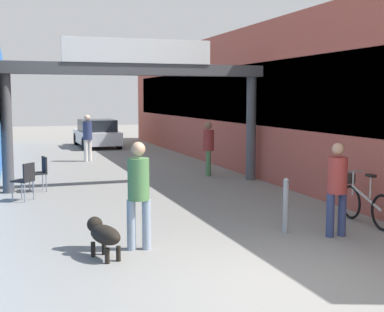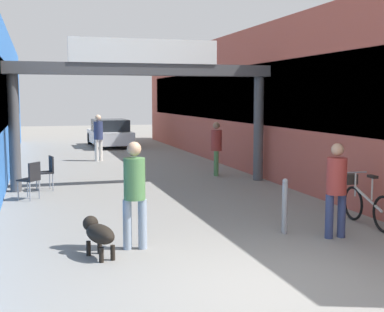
% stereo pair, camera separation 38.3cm
% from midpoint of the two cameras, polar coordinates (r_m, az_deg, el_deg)
% --- Properties ---
extents(ground_plane, '(80.00, 80.00, 0.00)m').
position_cam_midpoint_polar(ground_plane, '(7.13, 7.80, -13.50)').
color(ground_plane, gray).
extents(storefront_right, '(3.00, 26.00, 4.53)m').
position_cam_midpoint_polar(storefront_right, '(18.83, 6.99, 5.83)').
color(storefront_right, '#B25142').
rests_on(storefront_right, ground_plane).
extents(arcade_sign_gateway, '(7.40, 0.47, 3.93)m').
position_cam_midpoint_polar(arcade_sign_gateway, '(14.46, -6.59, 7.67)').
color(arcade_sign_gateway, '#4C4C4F').
rests_on(arcade_sign_gateway, ground_plane).
extents(pedestrian_with_dog, '(0.40, 0.39, 1.72)m').
position_cam_midpoint_polar(pedestrian_with_dog, '(8.45, -7.02, -3.45)').
color(pedestrian_with_dog, '#8C9EB2').
rests_on(pedestrian_with_dog, ground_plane).
extents(pedestrian_companion, '(0.38, 0.35, 1.63)m').
position_cam_midpoint_polar(pedestrian_companion, '(9.47, 14.11, -2.87)').
color(pedestrian_companion, navy).
rests_on(pedestrian_companion, ground_plane).
extents(pedestrian_carrying_crate, '(0.43, 0.43, 1.65)m').
position_cam_midpoint_polar(pedestrian_carrying_crate, '(16.42, 1.09, 1.19)').
color(pedestrian_carrying_crate, '#4C7F47').
rests_on(pedestrian_carrying_crate, ground_plane).
extents(pedestrian_elderly_walking, '(0.48, 0.48, 1.75)m').
position_cam_midpoint_polar(pedestrian_elderly_walking, '(20.45, -11.61, 2.24)').
color(pedestrian_elderly_walking, silver).
rests_on(pedestrian_elderly_walking, ground_plane).
extents(dog_on_leash, '(0.54, 0.84, 0.59)m').
position_cam_midpoint_polar(dog_on_leash, '(8.22, -10.79, -8.16)').
color(dog_on_leash, black).
rests_on(dog_on_leash, ground_plane).
extents(bicycle_silver_second, '(0.46, 1.69, 0.98)m').
position_cam_midpoint_polar(bicycle_silver_second, '(10.69, 16.76, -4.59)').
color(bicycle_silver_second, black).
rests_on(bicycle_silver_second, ground_plane).
extents(bollard_post_metal, '(0.10, 0.10, 0.99)m').
position_cam_midpoint_polar(bollard_post_metal, '(9.64, 8.84, -5.18)').
color(bollard_post_metal, gray).
rests_on(bollard_post_metal, ground_plane).
extents(cafe_chair_black_nearer, '(0.56, 0.56, 0.89)m').
position_cam_midpoint_polar(cafe_chair_black_nearer, '(13.05, -18.15, -2.24)').
color(cafe_chair_black_nearer, gray).
rests_on(cafe_chair_black_nearer, ground_plane).
extents(cafe_chair_black_farther, '(0.47, 0.47, 0.89)m').
position_cam_midpoint_polar(cafe_chair_black_farther, '(14.26, -16.58, -1.49)').
color(cafe_chair_black_farther, gray).
rests_on(cafe_chair_black_farther, ground_plane).
extents(parked_car_white, '(1.85, 4.03, 1.33)m').
position_cam_midpoint_polar(parked_car_white, '(26.35, -10.54, 2.36)').
color(parked_car_white, silver).
rests_on(parked_car_white, ground_plane).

